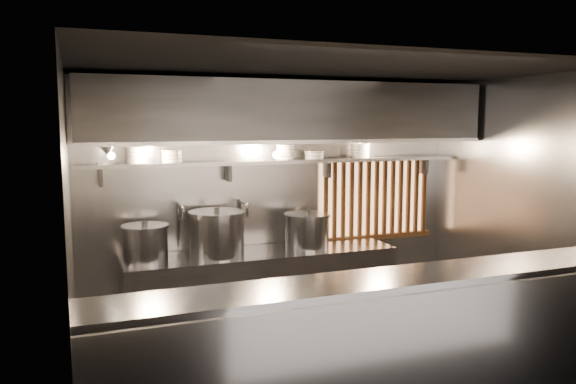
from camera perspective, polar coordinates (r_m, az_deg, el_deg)
floor at (r=5.63m, az=4.20°, el=-17.27°), size 4.50×4.50×0.00m
ceiling at (r=5.15m, az=4.49°, el=12.42°), size 4.50×4.50×0.00m
wall_back at (r=6.58m, az=-1.20°, el=-0.93°), size 4.50×0.00×4.50m
wall_left at (r=4.73m, az=-21.26°, el=-4.62°), size 0.00×3.00×3.00m
wall_right at (r=6.48m, az=22.67°, el=-1.61°), size 0.00×3.00×3.00m
serving_counter at (r=4.63m, az=9.47°, el=-15.30°), size 4.50×0.56×1.13m
cooking_bench at (r=6.35m, az=-2.63°, el=-10.03°), size 3.00×0.70×0.90m
bowl_shelf at (r=6.36m, az=-0.67°, el=3.14°), size 4.40×0.34×0.04m
exhaust_hood at (r=6.14m, az=0.04°, el=8.07°), size 4.40×0.81×0.65m
wood_screen at (r=7.08m, az=8.89°, el=-0.61°), size 1.56×0.09×1.04m
faucet_left at (r=6.18m, az=-10.89°, el=-2.47°), size 0.04×0.30×0.50m
faucet_right at (r=6.33m, az=-4.63°, el=-2.13°), size 0.04×0.30×0.50m
heat_lamp at (r=5.50m, az=-17.85°, el=4.12°), size 0.25×0.35×0.20m
pendant_bulb at (r=6.21m, az=-1.16°, el=3.79°), size 0.09×0.09×0.19m
stock_pot_left at (r=5.94m, az=-14.30°, el=-5.05°), size 0.55×0.55×0.42m
stock_pot_mid at (r=6.03m, az=-7.21°, el=-4.20°), size 0.77×0.77×0.52m
stock_pot_right at (r=6.37m, az=1.96°, el=-3.94°), size 0.67×0.67×0.44m
bowl_stack_0 at (r=6.00m, az=-15.06°, el=3.65°), size 0.23×0.23×0.17m
bowl_stack_1 at (r=6.05m, az=-11.71°, el=3.59°), size 0.23×0.23×0.13m
bowl_stack_2 at (r=6.37m, az=-0.31°, el=4.09°), size 0.21×0.21×0.17m
bowl_stack_3 at (r=6.51m, az=2.67°, el=3.81°), size 0.23×0.23×0.09m
bowl_stack_4 at (r=6.76m, az=7.32°, el=4.21°), size 0.23×0.23×0.17m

